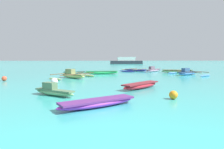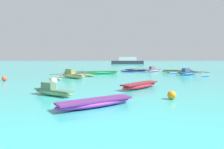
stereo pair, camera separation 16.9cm
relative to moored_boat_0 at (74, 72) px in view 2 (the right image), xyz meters
name	(u,v)px [view 2 (the right image)]	position (x,y,z in m)	size (l,w,h in m)	color
moored_boat_0	(74,72)	(0.00, 0.00, 0.00)	(3.05, 1.17, 0.60)	#64BDAD
moored_boat_1	(154,70)	(10.91, 2.13, 0.07)	(3.00, 3.18, 0.80)	#AF81A0
moored_boat_2	(96,102)	(3.68, -17.83, -0.03)	(3.46, 2.55, 0.32)	purple
moored_boat_3	(188,73)	(13.62, -3.21, 0.06)	(3.97, 4.81, 0.83)	#447ECC
moored_boat_4	(73,75)	(0.77, -6.14, 0.09)	(4.35, 4.60, 0.90)	#D2DC7D
moored_boat_5	(52,91)	(1.19, -15.24, 0.04)	(2.58, 1.93, 0.70)	#82BA7D
moored_boat_6	(102,72)	(3.61, -1.44, 0.00)	(4.21, 1.26, 0.39)	#37D16C
moored_boat_7	(178,71)	(13.55, -0.13, 0.04)	(4.18, 1.39, 0.45)	#A5C385
moored_boat_8	(135,70)	(8.47, 3.64, -0.06)	(4.89, 5.15, 0.34)	#353BA8
moored_boat_9	(140,85)	(6.36, -13.00, 0.00)	(3.02, 2.99, 0.38)	red
mooring_buoy_0	(54,81)	(0.20, -11.13, 0.06)	(0.54, 0.54, 0.54)	white
mooring_buoy_1	(4,78)	(-4.84, -8.32, 0.00)	(0.43, 0.43, 0.43)	#E54C2D
mooring_buoy_2	(172,95)	(7.36, -16.43, 0.00)	(0.43, 0.43, 0.43)	orange
distant_ferry	(127,61)	(10.75, 35.95, 0.68)	(9.92, 2.18, 2.18)	#2D333D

